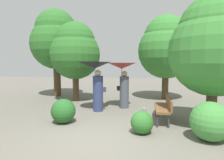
{
  "coord_description": "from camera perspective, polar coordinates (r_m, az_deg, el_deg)",
  "views": [
    {
      "loc": [
        0.94,
        -4.79,
        2.03
      ],
      "look_at": [
        0.0,
        3.38,
        1.26
      ],
      "focal_mm": 30.51,
      "sensor_mm": 36.0,
      "label": 1
    }
  ],
  "objects": [
    {
      "name": "ground_plane",
      "position": [
        5.28,
        -4.42,
        -17.22
      ],
      "size": [
        40.0,
        40.0,
        0.0
      ],
      "primitive_type": "plane",
      "color": "#6B665B"
    },
    {
      "name": "person_left",
      "position": [
        7.85,
        -4.82,
        1.56
      ],
      "size": [
        1.35,
        1.35,
        2.05
      ],
      "rotation": [
        0.0,
        0.0,
        1.52
      ],
      "color": "navy",
      "rests_on": "ground"
    },
    {
      "name": "person_right",
      "position": [
        8.4,
        3.19,
        1.5
      ],
      "size": [
        1.26,
        1.26,
        2.01
      ],
      "rotation": [
        0.0,
        0.0,
        1.52
      ],
      "color": "#474C56",
      "rests_on": "ground"
    },
    {
      "name": "park_bench",
      "position": [
        6.81,
        15.38,
        -7.71
      ],
      "size": [
        0.6,
        1.53,
        0.83
      ],
      "rotation": [
        0.0,
        0.0,
        -1.64
      ],
      "color": "#38383D",
      "rests_on": "ground"
    },
    {
      "name": "tree_near_left",
      "position": [
        10.11,
        -10.97,
        8.68
      ],
      "size": [
        2.57,
        2.57,
        4.1
      ],
      "color": "#4C3823",
      "rests_on": "ground"
    },
    {
      "name": "tree_near_right",
      "position": [
        10.84,
        15.91,
        9.62
      ],
      "size": [
        3.01,
        3.01,
        4.55
      ],
      "color": "#4C3823",
      "rests_on": "ground"
    },
    {
      "name": "tree_mid_left",
      "position": [
        11.94,
        -16.38,
        11.58
      ],
      "size": [
        2.98,
        2.98,
        5.13
      ],
      "color": "#4C3823",
      "rests_on": "ground"
    },
    {
      "name": "tree_mid_right",
      "position": [
        6.65,
        28.32,
        9.27
      ],
      "size": [
        2.73,
        2.73,
        4.07
      ],
      "color": "#4C3823",
      "rests_on": "ground"
    },
    {
      "name": "bush_path_left",
      "position": [
        5.59,
        8.96,
        -12.44
      ],
      "size": [
        0.65,
        0.65,
        0.65
      ],
      "primitive_type": "sphere",
      "color": "#2D6B28",
      "rests_on": "ground"
    },
    {
      "name": "bush_path_right",
      "position": [
        5.61,
        27.39,
        -10.94
      ],
      "size": [
        1.02,
        1.02,
        1.02
      ],
      "primitive_type": "sphere",
      "color": "#428C3D",
      "rests_on": "ground"
    },
    {
      "name": "bush_behind_bench",
      "position": [
        6.63,
        -14.37,
        -8.97
      ],
      "size": [
        0.81,
        0.81,
        0.81
      ],
      "primitive_type": "sphere",
      "color": "#235B23",
      "rests_on": "ground"
    },
    {
      "name": "path_marker_post",
      "position": [
        5.96,
        9.6,
        -11.31
      ],
      "size": [
        0.12,
        0.12,
        0.65
      ],
      "primitive_type": "cylinder",
      "color": "gray",
      "rests_on": "ground"
    }
  ]
}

